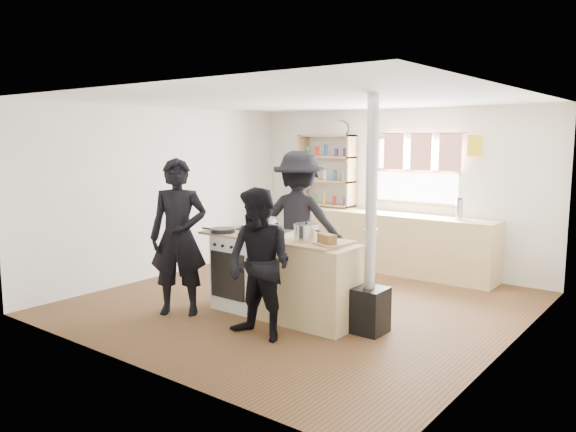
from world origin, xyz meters
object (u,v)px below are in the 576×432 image
at_px(person_near_right, 259,264).
at_px(roast_tray, 278,233).
at_px(stockpot_stove, 268,225).
at_px(bread_board, 327,241).
at_px(flue_heater, 370,272).
at_px(person_far, 299,223).
at_px(stockpot_counter, 306,232).
at_px(thermos, 459,209).
at_px(cooking_island, 284,277).
at_px(person_near_left, 179,237).
at_px(skillet_greens, 223,230).

bearing_deg(person_near_right, roast_tray, 114.49).
height_order(stockpot_stove, bread_board, stockpot_stove).
bearing_deg(flue_heater, person_far, 152.19).
relative_size(stockpot_counter, person_near_right, 0.18).
xyz_separation_m(thermos, bread_board, (-0.34, -2.87, -0.06)).
relative_size(cooking_island, stockpot_counter, 6.95).
bearing_deg(person_near_left, cooking_island, -2.74).
xyz_separation_m(thermos, person_near_left, (-2.03, -3.42, -0.13)).
distance_m(stockpot_stove, person_near_right, 1.14).
relative_size(thermos, skillet_greens, 0.94).
height_order(thermos, stockpot_counter, thermos).
xyz_separation_m(thermos, stockpot_stove, (-1.38, -2.57, -0.03)).
distance_m(flue_heater, person_near_right, 1.17).
distance_m(stockpot_counter, person_near_left, 1.51).
xyz_separation_m(stockpot_stove, bread_board, (1.05, -0.30, -0.03)).
xyz_separation_m(thermos, flue_heater, (0.05, -2.64, -0.39)).
height_order(person_near_left, person_far, person_far).
relative_size(bread_board, person_near_left, 0.18).
height_order(cooking_island, skillet_greens, skillet_greens).
bearing_deg(skillet_greens, person_near_right, -27.22).
height_order(thermos, roast_tray, thermos).
relative_size(roast_tray, stockpot_counter, 1.23).
bearing_deg(bread_board, person_near_left, -161.93).
xyz_separation_m(skillet_greens, flue_heater, (1.82, 0.32, -0.31)).
relative_size(thermos, roast_tray, 0.83).
height_order(roast_tray, stockpot_counter, stockpot_counter).
height_order(skillet_greens, bread_board, bread_board).
xyz_separation_m(skillet_greens, roast_tray, (0.70, 0.18, 0.01)).
xyz_separation_m(cooking_island, person_near_right, (0.25, -0.72, 0.31)).
relative_size(cooking_island, stockpot_stove, 8.41).
bearing_deg(stockpot_stove, person_far, 96.33).
xyz_separation_m(stockpot_counter, person_near_left, (-1.36, -0.64, -0.11)).
xyz_separation_m(thermos, skillet_greens, (-1.77, -2.96, -0.09)).
height_order(skillet_greens, flue_heater, flue_heater).
height_order(person_near_left, person_near_right, person_near_left).
xyz_separation_m(person_near_left, person_far, (0.57, 1.58, 0.03)).
bearing_deg(person_near_left, stockpot_counter, -9.82).
distance_m(cooking_island, skillet_greens, 0.94).
bearing_deg(person_far, stockpot_counter, 110.36).
height_order(flue_heater, person_near_left, flue_heater).
bearing_deg(roast_tray, person_near_left, -146.34).
height_order(stockpot_counter, person_near_right, person_near_right).
relative_size(thermos, bread_board, 0.86).
distance_m(flue_heater, person_far, 1.74).
height_order(bread_board, person_near_left, person_near_left).
bearing_deg(cooking_island, roast_tray, -171.28).
distance_m(skillet_greens, stockpot_stove, 0.55).
bearing_deg(roast_tray, thermos, 69.01).
distance_m(skillet_greens, person_far, 1.16).
xyz_separation_m(skillet_greens, bread_board, (1.43, 0.09, 0.02)).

